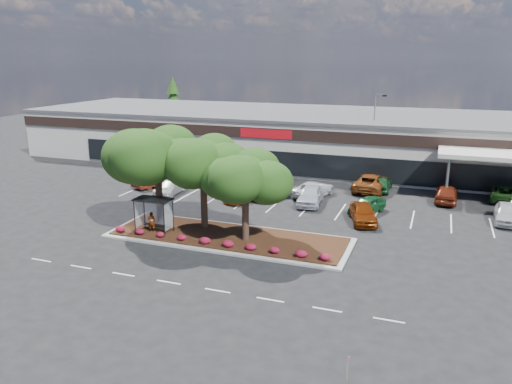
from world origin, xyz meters
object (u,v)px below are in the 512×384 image
(light_pole, at_px, (374,141))
(survey_stake, at_px, (348,365))
(car_1, at_px, (170,187))
(car_0, at_px, (155,179))

(light_pole, xyz_separation_m, survey_stake, (4.07, -37.59, -3.33))
(car_1, bearing_deg, survey_stake, -50.60)
(light_pole, xyz_separation_m, car_1, (-17.50, -14.49, -3.36))
(light_pole, distance_m, car_1, 22.97)
(light_pole, bearing_deg, car_0, -148.81)
(light_pole, bearing_deg, survey_stake, -83.82)
(survey_stake, relative_size, car_0, 0.23)
(car_0, xyz_separation_m, car_1, (2.94, -2.12, -0.12))
(light_pole, height_order, survey_stake, light_pole)
(car_0, height_order, car_1, car_0)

